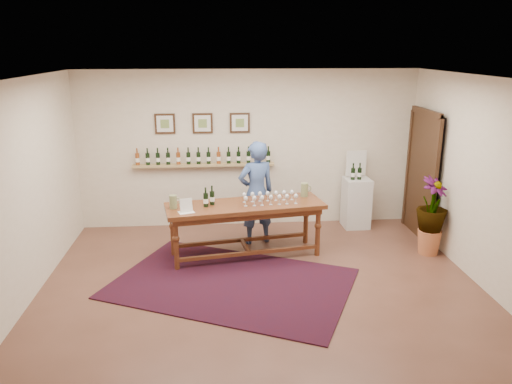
{
  "coord_description": "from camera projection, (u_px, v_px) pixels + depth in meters",
  "views": [
    {
      "loc": [
        -0.57,
        -6.25,
        3.17
      ],
      "look_at": [
        0.0,
        0.8,
        1.1
      ],
      "focal_mm": 35.0,
      "sensor_mm": 36.0,
      "label": 1
    }
  ],
  "objects": [
    {
      "name": "pitcher_left",
      "position": [
        173.0,
        202.0,
        7.37
      ],
      "size": [
        0.16,
        0.16,
        0.2
      ],
      "primitive_type": null,
      "rotation": [
        0.0,
        0.0,
        0.22
      ],
      "color": "olive",
      "rests_on": "tasting_table"
    },
    {
      "name": "potted_plant",
      "position": [
        431.0,
        216.0,
        7.77
      ],
      "size": [
        0.8,
        0.8,
        1.07
      ],
      "rotation": [
        0.0,
        0.0,
        0.68
      ],
      "color": "#B3643B",
      "rests_on": "ground"
    },
    {
      "name": "pedestal_bottles",
      "position": [
        356.0,
        171.0,
        8.79
      ],
      "size": [
        0.32,
        0.09,
        0.32
      ],
      "primitive_type": null,
      "rotation": [
        0.0,
        0.0,
        0.03
      ],
      "color": "black",
      "rests_on": "display_pedestal"
    },
    {
      "name": "rug",
      "position": [
        232.0,
        283.0,
        6.92
      ],
      "size": [
        3.77,
        3.26,
        0.02
      ],
      "primitive_type": "cube",
      "rotation": [
        0.0,
        0.0,
        -0.44
      ],
      "color": "#470C0F",
      "rests_on": "ground"
    },
    {
      "name": "display_pedestal",
      "position": [
        356.0,
        203.0,
        9.01
      ],
      "size": [
        0.46,
        0.46,
        0.9
      ],
      "primitive_type": "cube",
      "rotation": [
        0.0,
        0.0,
        0.03
      ],
      "color": "silver",
      "rests_on": "ground"
    },
    {
      "name": "menu_card",
      "position": [
        186.0,
        205.0,
        7.22
      ],
      "size": [
        0.26,
        0.22,
        0.2
      ],
      "primitive_type": "cube",
      "rotation": [
        0.0,
        0.0,
        0.33
      ],
      "color": "silver",
      "rests_on": "tasting_table"
    },
    {
      "name": "tasting_table",
      "position": [
        245.0,
        212.0,
        7.66
      ],
      "size": [
        2.5,
        1.16,
        0.85
      ],
      "rotation": [
        0.0,
        0.0,
        0.17
      ],
      "color": "#4F2413",
      "rests_on": "ground"
    },
    {
      "name": "ground",
      "position": [
        261.0,
        284.0,
        6.91
      ],
      "size": [
        6.0,
        6.0,
        0.0
      ],
      "primitive_type": "plane",
      "color": "brown",
      "rests_on": "ground"
    },
    {
      "name": "person",
      "position": [
        256.0,
        193.0,
        8.18
      ],
      "size": [
        0.73,
        0.6,
        1.72
      ],
      "primitive_type": "imported",
      "rotation": [
        0.0,
        0.0,
        3.48
      ],
      "color": "#374F82",
      "rests_on": "ground"
    },
    {
      "name": "info_sign",
      "position": [
        356.0,
        163.0,
        8.95
      ],
      "size": [
        0.37,
        0.03,
        0.5
      ],
      "primitive_type": "cube",
      "rotation": [
        0.0,
        0.0,
        0.03
      ],
      "color": "silver",
      "rests_on": "display_pedestal"
    },
    {
      "name": "room_shell",
      "position": [
        374.0,
        171.0,
        8.53
      ],
      "size": [
        6.0,
        6.0,
        6.0
      ],
      "color": "beige",
      "rests_on": "ground"
    },
    {
      "name": "pitcher_right",
      "position": [
        304.0,
        190.0,
        7.97
      ],
      "size": [
        0.16,
        0.16,
        0.22
      ],
      "primitive_type": null,
      "rotation": [
        0.0,
        0.0,
        0.19
      ],
      "color": "olive",
      "rests_on": "tasting_table"
    },
    {
      "name": "table_bottles",
      "position": [
        209.0,
        197.0,
        7.5
      ],
      "size": [
        0.28,
        0.19,
        0.27
      ],
      "primitive_type": null,
      "rotation": [
        0.0,
        0.0,
        0.18
      ],
      "color": "black",
      "rests_on": "tasting_table"
    },
    {
      "name": "table_glasses",
      "position": [
        270.0,
        198.0,
        7.65
      ],
      "size": [
        1.2,
        0.38,
        0.16
      ],
      "primitive_type": null,
      "rotation": [
        0.0,
        0.0,
        0.09
      ],
      "color": "silver",
      "rests_on": "tasting_table"
    }
  ]
}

